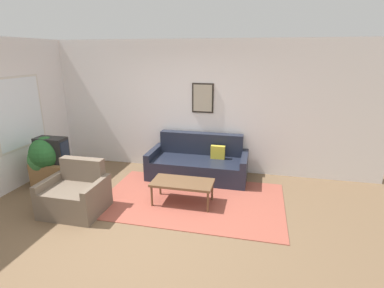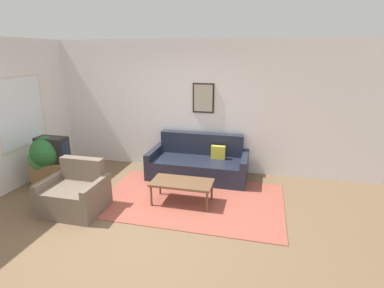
{
  "view_description": "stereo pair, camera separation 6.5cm",
  "coord_description": "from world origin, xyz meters",
  "px_view_note": "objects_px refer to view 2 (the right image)",
  "views": [
    {
      "loc": [
        1.6,
        -3.56,
        2.44
      ],
      "look_at": [
        0.44,
        1.48,
        0.85
      ],
      "focal_mm": 28.0,
      "sensor_mm": 36.0,
      "label": 1
    },
    {
      "loc": [
        1.67,
        -3.55,
        2.44
      ],
      "look_at": [
        0.44,
        1.48,
        0.85
      ],
      "focal_mm": 28.0,
      "sensor_mm": 36.0,
      "label": 2
    }
  ],
  "objects_px": {
    "tv": "(52,149)",
    "armchair": "(75,194)",
    "potted_plant_tall": "(47,154)",
    "couch": "(199,163)",
    "coffee_table": "(182,184)"
  },
  "relations": [
    {
      "from": "tv",
      "to": "couch",
      "type": "bearing_deg",
      "value": 23.41
    },
    {
      "from": "armchair",
      "to": "potted_plant_tall",
      "type": "bearing_deg",
      "value": 163.65
    },
    {
      "from": "tv",
      "to": "armchair",
      "type": "distance_m",
      "value": 1.24
    },
    {
      "from": "couch",
      "to": "coffee_table",
      "type": "xyz_separation_m",
      "value": [
        -0.02,
        -1.18,
        0.08
      ]
    },
    {
      "from": "couch",
      "to": "potted_plant_tall",
      "type": "distance_m",
      "value": 2.86
    },
    {
      "from": "tv",
      "to": "armchair",
      "type": "bearing_deg",
      "value": -38.23
    },
    {
      "from": "tv",
      "to": "potted_plant_tall",
      "type": "xyz_separation_m",
      "value": [
        -0.09,
        -0.04,
        -0.08
      ]
    },
    {
      "from": "couch",
      "to": "coffee_table",
      "type": "height_order",
      "value": "couch"
    },
    {
      "from": "couch",
      "to": "armchair",
      "type": "height_order",
      "value": "couch"
    },
    {
      "from": "coffee_table",
      "to": "armchair",
      "type": "relative_size",
      "value": 1.12
    },
    {
      "from": "couch",
      "to": "coffee_table",
      "type": "distance_m",
      "value": 1.18
    },
    {
      "from": "coffee_table",
      "to": "armchair",
      "type": "bearing_deg",
      "value": -158.77
    },
    {
      "from": "potted_plant_tall",
      "to": "couch",
      "type": "bearing_deg",
      "value": 23.33
    },
    {
      "from": "tv",
      "to": "coffee_table",
      "type": "bearing_deg",
      "value": -2.11
    },
    {
      "from": "coffee_table",
      "to": "tv",
      "type": "bearing_deg",
      "value": 177.89
    }
  ]
}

